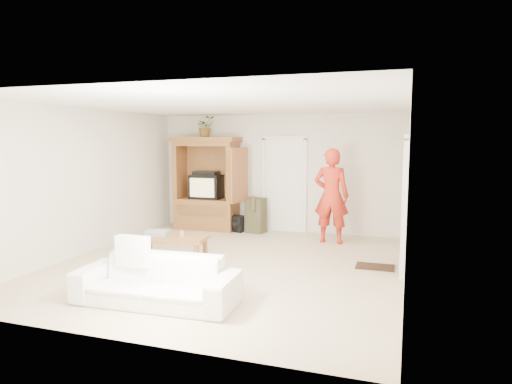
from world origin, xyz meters
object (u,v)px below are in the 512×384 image
Objects in this scene: armoire at (208,190)px; coffee_table at (172,240)px; man at (331,196)px; sofa at (157,280)px.

coffee_table is at bearing -77.77° from armoire.
man is at bearing -10.26° from armoire.
man is 0.92× the size of sofa.
armoire is at bearing 104.31° from sofa.
coffee_table is (-2.31, -2.25, -0.57)m from man.
man reaches higher than coffee_table.
armoire reaches higher than sofa.
coffee_table is (0.60, -2.78, -0.54)m from armoire.
man is 1.53× the size of coffee_table.
man is 4.39m from sofa.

